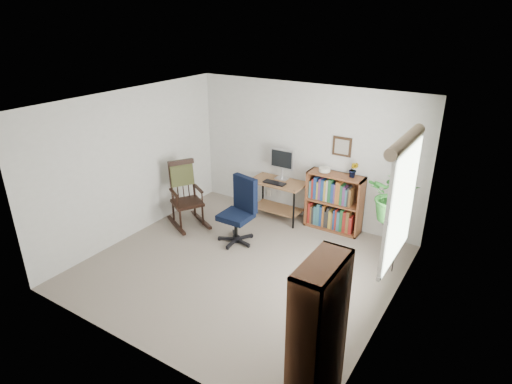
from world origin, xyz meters
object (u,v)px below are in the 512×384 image
Objects in this scene: rocking_chair at (187,194)px; low_bookshelf at (334,202)px; office_chair at (236,211)px; desk at (277,199)px; tall_bookshelf at (318,338)px.

low_bookshelf is at bearing -30.39° from rocking_chair.
office_chair is at bearing -132.20° from low_bookshelf.
rocking_chair is 2.51m from low_bookshelf.
desk is 0.89× the size of office_chair.
desk is 1.05m from low_bookshelf.
low_bookshelf is (1.14, 1.26, -0.05)m from office_chair.
office_chair reaches higher than low_bookshelf.
tall_bookshelf reaches higher than rocking_chair.
office_chair reaches higher than desk.
desk is at bearing 95.90° from office_chair.
tall_bookshelf is at bearing -91.71° from rocking_chair.
rocking_chair is 0.73× the size of tall_bookshelf.
low_bookshelf is at bearing 6.66° from desk.
tall_bookshelf is (1.26, -3.42, 0.29)m from low_bookshelf.
rocking_chair is (-1.17, -1.09, 0.23)m from desk.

